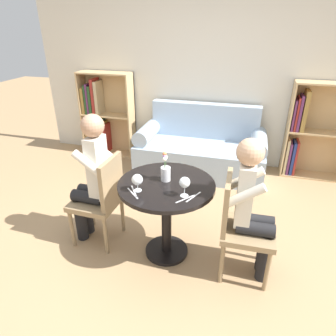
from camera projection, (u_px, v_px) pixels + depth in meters
The scene contains 17 objects.
ground_plane at pixel (167, 251), 2.85m from camera, with size 16.00×16.00×0.00m, color tan.
back_wall at pixel (209, 70), 4.16m from camera, with size 5.20×0.05×2.70m.
round_table at pixel (166, 201), 2.60m from camera, with size 0.83×0.83×0.74m.
couch at pixel (201, 150), 4.26m from camera, with size 1.76×0.80×0.92m.
bookshelf_left at pixel (102, 117), 4.75m from camera, with size 0.82×0.28×1.29m.
bookshelf_right at pixel (310, 132), 4.01m from camera, with size 0.82×0.28×1.29m.
chair_left at pixel (102, 197), 2.79m from camera, with size 0.44×0.44×0.90m.
chair_right at pixel (239, 223), 2.43m from camera, with size 0.43×0.43×0.90m.
person_left at pixel (92, 178), 2.74m from camera, with size 0.43×0.35×1.29m.
person_right at pixel (253, 207), 2.34m from camera, with size 0.42×0.35×1.23m.
wine_glass_left at pixel (137, 180), 2.37m from camera, with size 0.09×0.09×0.15m.
wine_glass_right at pixel (185, 183), 2.29m from camera, with size 0.09×0.09×0.16m.
flower_vase at pixel (165, 171), 2.53m from camera, with size 0.08×0.08×0.26m.
knife_left_setting at pixel (133, 193), 2.37m from camera, with size 0.14×0.14×0.00m.
fork_left_setting at pixel (193, 197), 2.32m from camera, with size 0.09×0.18×0.00m.
knife_right_setting at pixel (186, 199), 2.30m from camera, with size 0.13×0.16×0.00m.
fork_right_setting at pixel (134, 191), 2.40m from camera, with size 0.11×0.16×0.00m.
Camera 1 is at (0.60, -2.11, 1.98)m, focal length 32.00 mm.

